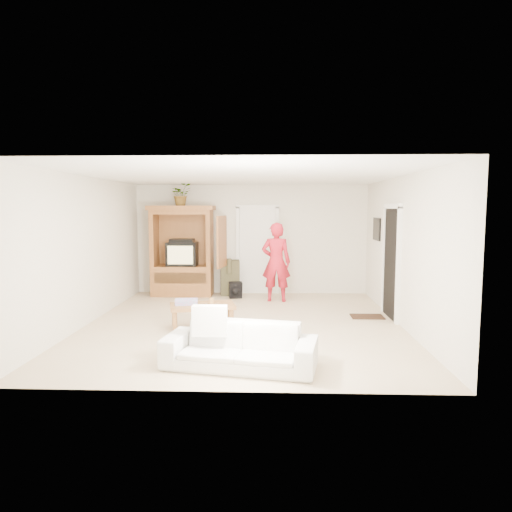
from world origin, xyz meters
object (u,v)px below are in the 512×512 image
at_px(armoire, 183,257).
at_px(sofa, 240,346).
at_px(coffee_table, 202,307).
at_px(man, 276,262).

relative_size(armoire, sofa, 1.08).
distance_m(sofa, coffee_table, 2.11).
bearing_deg(coffee_table, man, 46.75).
height_order(armoire, coffee_table, armoire).
bearing_deg(armoire, man, -16.26).
bearing_deg(man, armoire, -12.40).
height_order(sofa, coffee_table, sofa).
bearing_deg(armoire, sofa, -71.05).
bearing_deg(man, coffee_table, 64.64).
relative_size(man, coffee_table, 1.45).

